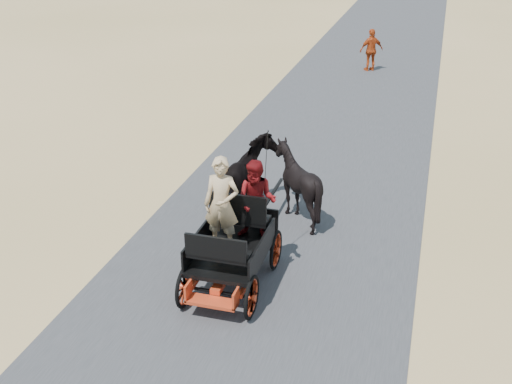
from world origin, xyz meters
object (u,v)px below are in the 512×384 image
(carriage, at_px, (232,267))
(pedestrian, at_px, (371,50))
(horse_left, at_px, (250,178))
(horse_right, at_px, (297,184))

(carriage, height_order, pedestrian, pedestrian)
(carriage, bearing_deg, horse_left, 100.39)
(horse_left, xyz_separation_m, pedestrian, (1.10, 13.98, 0.02))
(carriage, relative_size, horse_left, 1.20)
(carriage, xyz_separation_m, horse_left, (-0.55, 3.00, 0.49))
(carriage, xyz_separation_m, pedestrian, (0.55, 16.98, 0.50))
(carriage, distance_m, horse_right, 3.09)
(pedestrian, bearing_deg, carriage, 56.03)
(horse_left, bearing_deg, horse_right, -180.00)
(horse_right, height_order, pedestrian, pedestrian)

